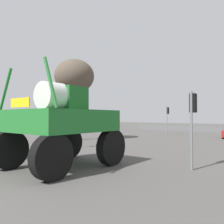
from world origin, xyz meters
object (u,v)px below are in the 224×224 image
Objects in this scene: bare_tree_left at (74,77)px; traffic_signal_near_right at (193,112)px; oversize_sprayer at (62,123)px; traffic_signal_far_left at (167,114)px; traffic_signal_near_left at (59,110)px.

traffic_signal_near_right is at bearing -19.89° from bare_tree_left.
bare_tree_left is (-8.71, 8.26, 4.21)m from oversize_sprayer.
bare_tree_left reaches higher than traffic_signal_far_left.
traffic_signal_far_left reaches higher than traffic_signal_near_right.
bare_tree_left is (-3.92, -12.03, 3.60)m from traffic_signal_far_left.
oversize_sprayer reaches higher than traffic_signal_far_left.
bare_tree_left is at bearing 129.51° from traffic_signal_near_left.
traffic_signal_far_left is 13.16m from bare_tree_left.
traffic_signal_near_right is 19.44m from traffic_signal_far_left.
traffic_signal_near_left reaches higher than traffic_signal_far_left.
traffic_signal_near_right is (9.46, 0.01, -0.25)m from traffic_signal_near_left.
oversize_sprayer is at bearing -43.49° from bare_tree_left.
oversize_sprayer is 1.53× the size of traffic_signal_near_right.
oversize_sprayer is at bearing -35.79° from traffic_signal_near_left.
traffic_signal_near_left is 0.48× the size of bare_tree_left.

